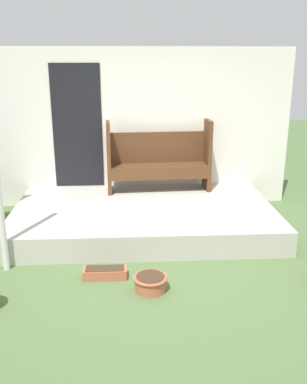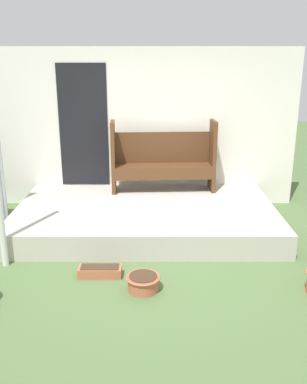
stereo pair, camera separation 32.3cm
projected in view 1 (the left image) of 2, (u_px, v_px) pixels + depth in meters
ground_plane at (154, 262)px, 5.33m from camera, size 24.00×24.00×0.00m
porch_slab at (144, 217)px, 6.34m from camera, size 3.78×2.24×0.34m
house_wall at (138, 129)px, 7.09m from camera, size 4.98×0.08×2.60m
bench at (158, 157)px, 6.90m from camera, size 1.68×0.48×1.14m
flower_pot_middle at (150, 282)px, 4.67m from camera, size 0.38×0.38×0.17m
planter_box_rect at (105, 273)px, 4.94m from camera, size 0.50×0.19×0.12m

